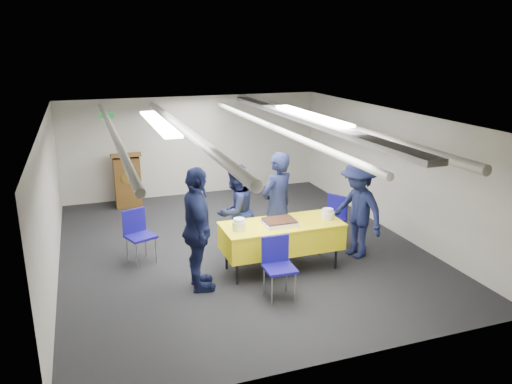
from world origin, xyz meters
The scene contains 14 objects.
ground centered at (0.00, 0.00, 0.00)m, with size 7.00×7.00×0.00m, color black.
room_shell centered at (0.09, 0.41, 1.81)m, with size 6.00×7.00×2.30m.
serving_table centered at (0.36, -1.05, 0.56)m, with size 1.89×0.81×0.77m.
sheet_cake centered at (0.30, -1.09, 0.81)m, with size 0.51×0.39×0.09m.
plate_stack_left centered at (-0.35, -1.10, 0.85)m, with size 0.21×0.21×0.18m.
plate_stack_right centered at (1.13, -1.10, 0.85)m, with size 0.22×0.22×0.16m.
podium centered at (-1.60, 3.05, 0.61)m, with size 0.62×0.53×1.25m.
chair_near centered at (-0.02, -1.83, 0.53)m, with size 0.43×0.43×0.87m.
chair_right centered at (1.65, -0.36, 0.53)m, with size 0.57×0.57×0.87m.
chair_left centered at (-1.73, 0.02, 0.53)m, with size 0.54×0.54×0.87m.
sailor_a centered at (0.47, -0.59, 0.90)m, with size 0.66×0.43×1.80m, color black.
sailor_b centered at (-0.17, -0.32, 0.79)m, with size 0.77×0.60×1.58m, color black.
sailor_c centered at (-1.02, -1.26, 0.92)m, with size 1.07×0.45×1.83m, color black.
sailor_d centered at (1.74, -0.99, 0.82)m, with size 1.06×0.61×1.64m, color black.
Camera 1 is at (-2.44, -7.79, 3.47)m, focal length 35.00 mm.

